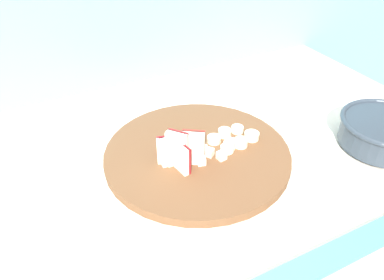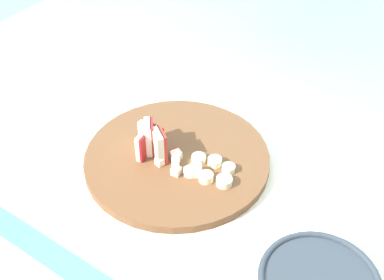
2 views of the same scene
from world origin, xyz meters
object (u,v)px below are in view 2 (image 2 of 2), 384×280
object	(u,v)px
cutting_board	(177,159)
banana_slice_rows	(211,171)
apple_dice_pile	(180,162)
apple_wedge_fan	(152,140)

from	to	relation	value
cutting_board	banana_slice_rows	xyz separation A→B (m)	(0.08, -0.00, 0.01)
banana_slice_rows	apple_dice_pile	bearing A→B (deg)	-164.13
cutting_board	apple_dice_pile	bearing A→B (deg)	-43.95
apple_wedge_fan	banana_slice_rows	world-z (taller)	apple_wedge_fan
apple_wedge_fan	cutting_board	bearing A→B (deg)	20.52
cutting_board	banana_slice_rows	bearing A→B (deg)	-2.44
cutting_board	apple_wedge_fan	distance (m)	0.06
apple_wedge_fan	apple_dice_pile	xyz separation A→B (m)	(0.06, -0.00, -0.02)
cutting_board	banana_slice_rows	world-z (taller)	banana_slice_rows
cutting_board	banana_slice_rows	size ratio (longest dim) A/B	3.55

